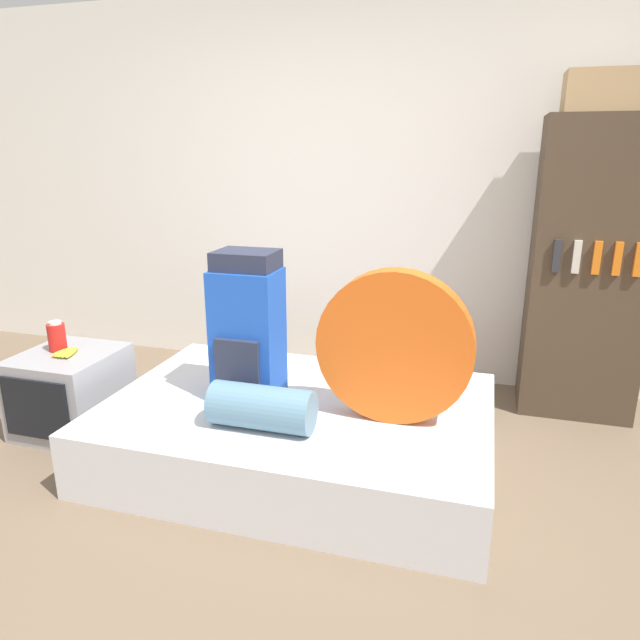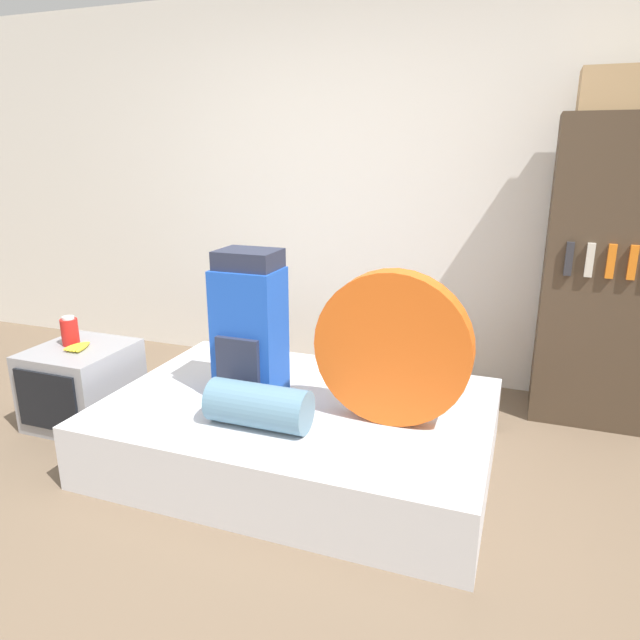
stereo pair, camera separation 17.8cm
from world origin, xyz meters
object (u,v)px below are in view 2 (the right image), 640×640
(backpack, at_px, (250,327))
(canister, at_px, (70,331))
(tent_bag, at_px, (393,348))
(sleeping_roll, at_px, (259,406))
(cardboard_box, at_px, (619,89))
(television, at_px, (83,385))
(bookshelf, at_px, (604,275))

(backpack, bearing_deg, canister, 179.43)
(tent_bag, height_order, sleeping_roll, tent_bag)
(canister, bearing_deg, cardboard_box, 20.41)
(backpack, bearing_deg, tent_bag, -2.96)
(backpack, relative_size, television, 1.38)
(tent_bag, relative_size, canister, 4.20)
(backpack, bearing_deg, television, -178.98)
(television, bearing_deg, backpack, 1.02)
(backpack, distance_m, tent_bag, 0.76)
(canister, bearing_deg, bookshelf, 20.58)
(backpack, height_order, canister, backpack)
(sleeping_roll, relative_size, canister, 2.77)
(sleeping_roll, distance_m, canister, 1.43)
(bookshelf, distance_m, cardboard_box, 1.00)
(tent_bag, height_order, canister, tent_bag)
(backpack, height_order, television, backpack)
(canister, bearing_deg, backpack, -0.57)
(backpack, bearing_deg, sleeping_roll, -57.83)
(tent_bag, distance_m, sleeping_roll, 0.68)
(tent_bag, bearing_deg, sleeping_roll, -154.88)
(tent_bag, distance_m, canister, 1.96)
(television, bearing_deg, cardboard_box, 21.49)
(canister, xyz_separation_m, bookshelf, (2.92, 1.10, 0.33))
(canister, xyz_separation_m, cardboard_box, (2.86, 1.06, 1.33))
(television, relative_size, cardboard_box, 1.44)
(television, xyz_separation_m, cardboard_box, (2.78, 1.10, 1.65))
(backpack, xyz_separation_m, television, (-1.12, -0.02, -0.48))
(cardboard_box, bearing_deg, bookshelf, 28.42)
(television, bearing_deg, canister, 157.13)
(tent_bag, xyz_separation_m, television, (-1.88, 0.02, -0.47))
(tent_bag, bearing_deg, backpack, 177.04)
(television, height_order, bookshelf, bookshelf)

